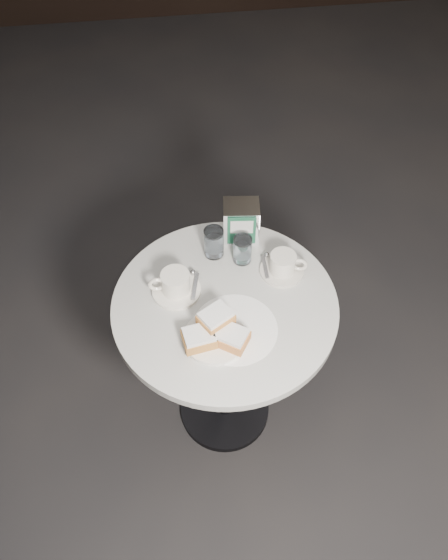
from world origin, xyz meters
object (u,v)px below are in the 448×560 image
Objects in this scene: beignet_plate at (215,333)px; water_glass_right at (242,250)px; water_glass_left at (214,243)px; coffee_cup_right at (283,265)px; cafe_table at (225,338)px; coffee_cup_left at (175,284)px; napkin_dispenser at (241,221)px.

water_glass_right is (0.13, 0.30, 0.01)m from beignet_plate.
water_glass_left is at bearing 83.39° from beignet_plate.
coffee_cup_right is 0.23m from water_glass_left.
cafe_table is at bearing -115.75° from water_glass_right.
water_glass_left is at bearing 44.72° from coffee_cup_left.
cafe_table is 0.27m from beignet_plate.
water_glass_right reaches higher than coffee_cup_left.
water_glass_left reaches higher than cafe_table.
cafe_table is 0.32m from coffee_cup_right.
water_glass_right reaches higher than cafe_table.
napkin_dispenser is (0.14, 0.40, 0.04)m from beignet_plate.
coffee_cup_left is 0.92× the size of coffee_cup_right.
napkin_dispenser reaches higher than cafe_table.
cafe_table is 7.68× the size of water_glass_right.
beignet_plate is at bearing -113.10° from water_glass_right.
water_glass_right is at bearing 66.90° from beignet_plate.
napkin_dispenser reaches higher than beignet_plate.
coffee_cup_left is 1.19× the size of napkin_dispenser.
coffee_cup_right is at bearing -51.52° from napkin_dispenser.
coffee_cup_left is 0.32m from napkin_dispenser.
coffee_cup_left is at bearing -155.75° from water_glass_right.
beignet_plate is 2.18× the size of water_glass_right.
coffee_cup_left is at bearing -157.84° from coffee_cup_right.
water_glass_right is (0.09, -0.04, -0.00)m from water_glass_left.
water_glass_left is at bearing 92.04° from cafe_table.
water_glass_right reaches higher than beignet_plate.
coffee_cup_right is (0.20, 0.10, 0.23)m from cafe_table.
beignet_plate is 0.43m from napkin_dispenser.
beignet_plate is 0.34m from coffee_cup_right.
beignet_plate is 1.29× the size of coffee_cup_left.
water_glass_left is at bearing 155.44° from water_glass_right.
water_glass_right reaches higher than coffee_cup_right.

